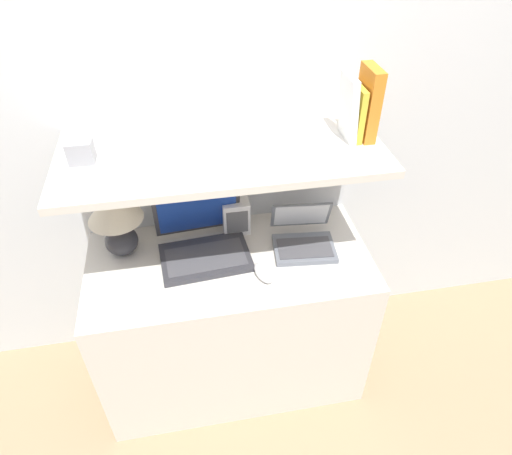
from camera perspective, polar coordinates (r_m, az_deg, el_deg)
name	(u,v)px	position (r m, az deg, el deg)	size (l,w,h in m)	color
ground_plane	(244,420)	(2.22, -1.55, -22.87)	(12.00, 12.00, 0.00)	#9E8460
wall_back	(213,112)	(1.81, -5.40, 14.23)	(6.00, 0.05, 2.40)	silver
desk	(232,320)	(2.06, -2.96, -11.50)	(1.11, 0.54, 0.73)	silver
back_riser	(222,241)	(2.11, -4.26, -1.74)	(1.11, 0.04, 1.16)	silver
shelf	(222,153)	(1.58, -4.28, 9.32)	(1.11, 0.49, 0.03)	silver
table_lamp	(115,215)	(1.79, -17.16, 1.45)	(0.21, 0.21, 0.29)	#2D2D33
laptop_large	(203,242)	(1.80, -6.66, -1.84)	(0.37, 0.31, 0.24)	#333338
laptop_small	(303,238)	(1.84, 5.93, -1.31)	(0.26, 0.26, 0.16)	slate
computer_mouse	(264,273)	(1.72, 0.98, -5.67)	(0.09, 0.12, 0.03)	white
router_box	(236,216)	(1.88, -2.53, 1.41)	(0.11, 0.08, 0.15)	white
book_orange	(368,103)	(1.64, 13.86, 14.84)	(0.04, 0.13, 0.25)	orange
book_yellow	(356,113)	(1.64, 12.43, 13.84)	(0.02, 0.12, 0.19)	gold
book_white	(349,108)	(1.62, 11.52, 14.43)	(0.04, 0.13, 0.23)	silver
shelf_gadget	(81,151)	(1.58, -21.08, 8.86)	(0.08, 0.07, 0.08)	#99999E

